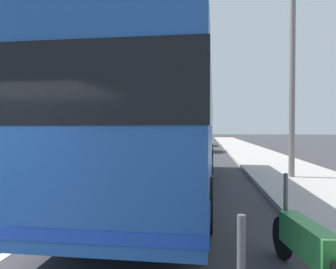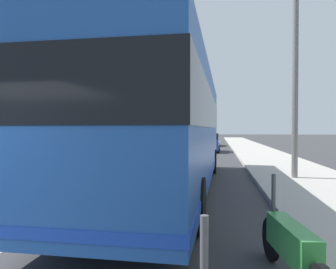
{
  "view_description": "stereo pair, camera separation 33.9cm",
  "coord_description": "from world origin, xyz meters",
  "views": [
    {
      "loc": [
        -1.99,
        -2.97,
        1.87
      ],
      "look_at": [
        8.05,
        -1.77,
        1.69
      ],
      "focal_mm": 34.78,
      "sensor_mm": 36.0,
      "label": 1
    },
    {
      "loc": [
        -1.95,
        -3.3,
        1.87
      ],
      "look_at": [
        8.05,
        -1.77,
        1.69
      ],
      "focal_mm": 34.78,
      "sensor_mm": 36.0,
      "label": 2
    }
  ],
  "objects": [
    {
      "name": "sidewalk_curb",
      "position": [
        10.0,
        -6.38,
        0.07
      ],
      "size": [
        110.0,
        3.6,
        0.14
      ],
      "primitive_type": "cube",
      "color": "#B2ADA3",
      "rests_on": "ground"
    },
    {
      "name": "lane_divider_line",
      "position": [
        10.0,
        0.0,
        0.0
      ],
      "size": [
        110.0,
        0.16,
        0.01
      ],
      "primitive_type": "cube",
      "color": "silver",
      "rests_on": "ground"
    },
    {
      "name": "coach_bus",
      "position": [
        7.9,
        -1.83,
        1.98
      ],
      "size": [
        12.57,
        2.87,
        3.51
      ],
      "rotation": [
        0.0,
        0.0,
        -0.02
      ],
      "color": "#1E4C9E",
      "rests_on": "ground"
    },
    {
      "name": "motorcycle_angled",
      "position": [
        2.05,
        -4.17,
        0.47
      ],
      "size": [
        2.19,
        0.41,
        1.25
      ],
      "rotation": [
        0.0,
        0.0,
        0.14
      ],
      "color": "black",
      "rests_on": "ground"
    },
    {
      "name": "car_behind_bus",
      "position": [
        34.03,
        -2.41,
        0.69
      ],
      "size": [
        4.74,
        2.18,
        1.41
      ],
      "rotation": [
        0.0,
        0.0,
        -0.08
      ],
      "color": "black",
      "rests_on": "ground"
    },
    {
      "name": "car_far_distant",
      "position": [
        24.65,
        -2.52,
        0.72
      ],
      "size": [
        3.99,
        2.03,
        1.5
      ],
      "rotation": [
        0.0,
        0.0,
        -0.04
      ],
      "color": "navy",
      "rests_on": "ground"
    },
    {
      "name": "car_oncoming",
      "position": [
        51.1,
        2.27,
        0.72
      ],
      "size": [
        4.19,
        1.93,
        1.52
      ],
      "rotation": [
        0.0,
        0.0,
        3.15
      ],
      "color": "black",
      "rests_on": "ground"
    },
    {
      "name": "utility_pole",
      "position": [
        10.15,
        -6.02,
        3.68
      ],
      "size": [
        0.21,
        0.21,
        7.35
      ],
      "primitive_type": "cylinder",
      "color": "slate",
      "rests_on": "ground"
    }
  ]
}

